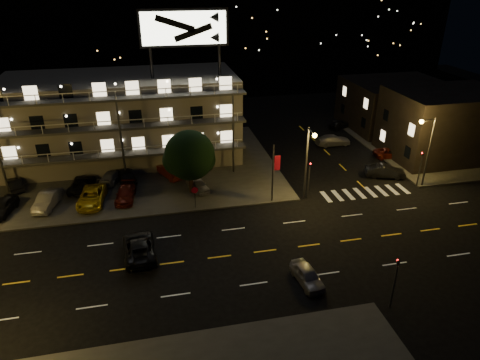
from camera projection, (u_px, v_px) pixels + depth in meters
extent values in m
plane|color=black|center=(243.00, 254.00, 36.55)|extent=(140.00, 140.00, 0.00)
cube|color=#3A3A37|center=(93.00, 172.00, 51.44)|extent=(44.00, 24.00, 0.15)
cube|color=#3A3A37|center=(421.00, 144.00, 59.77)|extent=(16.00, 24.00, 0.15)
cube|color=gray|center=(124.00, 120.00, 53.55)|extent=(28.00, 12.00, 10.00)
cube|color=gray|center=(118.00, 78.00, 51.25)|extent=(28.00, 12.00, 0.50)
cube|color=#3A3A37|center=(124.00, 154.00, 48.30)|extent=(28.00, 1.80, 0.25)
cube|color=#3A3A37|center=(120.00, 127.00, 46.89)|extent=(28.00, 1.80, 0.25)
cube|color=#3A3A37|center=(117.00, 99.00, 45.49)|extent=(28.00, 1.80, 0.25)
cylinder|color=black|center=(151.00, 63.00, 49.37)|extent=(0.36, 0.36, 3.50)
cylinder|color=black|center=(219.00, 60.00, 50.89)|extent=(0.36, 0.36, 3.50)
cube|color=black|center=(184.00, 28.00, 48.49)|extent=(10.20, 0.50, 4.20)
cube|color=#E6E7C4|center=(184.00, 28.00, 48.22)|extent=(9.60, 0.06, 3.60)
cube|color=black|center=(445.00, 124.00, 54.43)|extent=(14.00, 10.00, 8.50)
cube|color=black|center=(394.00, 104.00, 65.30)|extent=(14.00, 12.00, 7.00)
cube|color=black|center=(173.00, 22.00, 92.79)|extent=(120.00, 20.00, 24.00)
cylinder|color=#2D2D30|center=(306.00, 164.00, 43.70)|extent=(0.20, 0.20, 8.00)
cylinder|color=#2D2D30|center=(312.00, 132.00, 41.33)|extent=(0.12, 1.80, 0.12)
sphere|color=yellow|center=(315.00, 135.00, 40.67)|extent=(0.44, 0.44, 0.44)
cylinder|color=#2D2D30|center=(428.00, 153.00, 46.35)|extent=(0.20, 0.20, 8.00)
cylinder|color=#2D2D30|center=(429.00, 120.00, 44.53)|extent=(1.80, 0.12, 0.12)
sphere|color=yellow|center=(422.00, 122.00, 44.42)|extent=(0.44, 0.44, 0.44)
cylinder|color=#2D2D30|center=(309.00, 182.00, 44.93)|extent=(0.14, 0.14, 3.60)
imported|color=black|center=(310.00, 162.00, 43.92)|extent=(0.20, 0.16, 1.00)
sphere|color=#FF0C0C|center=(311.00, 164.00, 43.86)|extent=(0.14, 0.14, 0.14)
cylinder|color=#2D2D30|center=(394.00, 287.00, 30.00)|extent=(0.14, 0.14, 3.60)
imported|color=black|center=(399.00, 260.00, 28.99)|extent=(0.20, 0.16, 1.00)
sphere|color=#FF0C0C|center=(398.00, 261.00, 29.14)|extent=(0.14, 0.14, 0.14)
cylinder|color=#2D2D30|center=(419.00, 171.00, 47.40)|extent=(0.14, 0.14, 3.60)
imported|color=black|center=(423.00, 152.00, 46.39)|extent=(0.16, 0.20, 1.00)
sphere|color=#FF0C0C|center=(422.00, 153.00, 46.41)|extent=(0.14, 0.14, 0.14)
cylinder|color=#2D2D30|center=(273.00, 174.00, 43.47)|extent=(0.16, 0.16, 6.40)
cube|color=#A20B23|center=(277.00, 163.00, 43.03)|extent=(0.60, 0.04, 1.60)
cylinder|color=#2D2D30|center=(195.00, 199.00, 43.05)|extent=(0.08, 0.08, 2.20)
cylinder|color=#A20B23|center=(195.00, 190.00, 42.55)|extent=(0.91, 0.04, 0.91)
cylinder|color=black|center=(191.00, 182.00, 46.03)|extent=(0.51, 0.51, 2.46)
sphere|color=black|center=(190.00, 155.00, 44.68)|extent=(5.33, 5.33, 5.33)
sphere|color=black|center=(178.00, 160.00, 45.08)|extent=(3.28, 3.28, 3.28)
sphere|color=black|center=(201.00, 159.00, 44.71)|extent=(3.08, 3.08, 3.08)
imported|color=black|center=(2.00, 207.00, 42.12)|extent=(2.57, 4.60, 1.48)
imported|color=gray|center=(47.00, 200.00, 43.29)|extent=(2.55, 4.85, 1.52)
imported|color=gold|center=(92.00, 197.00, 43.95)|extent=(2.87, 5.46, 1.47)
imported|color=#5D170D|center=(126.00, 194.00, 44.77)|extent=(2.33, 4.65, 1.30)
imported|color=gray|center=(198.00, 185.00, 46.70)|extent=(2.58, 4.05, 1.28)
imported|color=black|center=(15.00, 184.00, 46.82)|extent=(2.75, 4.15, 1.29)
imported|color=black|center=(82.00, 184.00, 46.85)|extent=(2.84, 5.06, 1.34)
imported|color=gray|center=(112.00, 176.00, 48.63)|extent=(3.16, 4.72, 1.27)
imported|color=black|center=(126.00, 175.00, 48.70)|extent=(2.93, 4.82, 1.54)
imported|color=#5D170D|center=(170.00, 171.00, 49.71)|extent=(3.24, 4.72, 1.47)
imported|color=black|center=(385.00, 171.00, 49.91)|extent=(4.77, 2.95, 1.49)
imported|color=#5D170D|center=(391.00, 153.00, 55.33)|extent=(4.67, 2.62, 1.23)
imported|color=gray|center=(333.00, 140.00, 59.28)|extent=(4.97, 2.09, 1.43)
imported|color=black|center=(340.00, 124.00, 65.58)|extent=(4.00, 2.81, 1.27)
imported|color=gray|center=(307.00, 275.00, 32.93)|extent=(1.97, 4.00, 1.31)
imported|color=black|center=(139.00, 247.00, 36.14)|extent=(2.91, 5.69, 1.54)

